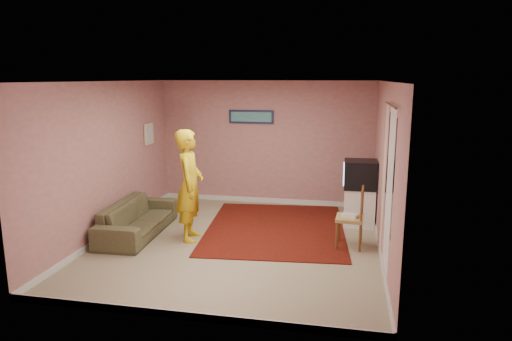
% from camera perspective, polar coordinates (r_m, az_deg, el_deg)
% --- Properties ---
extents(ground, '(5.00, 5.00, 0.00)m').
position_cam_1_polar(ground, '(7.59, -2.19, -8.96)').
color(ground, gray).
rests_on(ground, ground).
extents(wall_back, '(4.50, 0.02, 2.60)m').
position_cam_1_polar(wall_back, '(9.65, 1.19, 3.46)').
color(wall_back, '#B37576').
rests_on(wall_back, ground).
extents(wall_front, '(4.50, 0.02, 2.60)m').
position_cam_1_polar(wall_front, '(4.90, -9.09, -4.68)').
color(wall_front, '#B37576').
rests_on(wall_front, ground).
extents(wall_left, '(0.02, 5.00, 2.60)m').
position_cam_1_polar(wall_left, '(8.06, -18.03, 1.27)').
color(wall_left, '#B37576').
rests_on(wall_left, ground).
extents(wall_right, '(0.02, 5.00, 2.60)m').
position_cam_1_polar(wall_right, '(7.07, 15.77, 0.03)').
color(wall_right, '#B37576').
rests_on(wall_right, ground).
extents(ceiling, '(4.50, 5.00, 0.02)m').
position_cam_1_polar(ceiling, '(7.11, -2.35, 11.07)').
color(ceiling, white).
rests_on(ceiling, wall_back).
extents(baseboard_back, '(4.50, 0.02, 0.10)m').
position_cam_1_polar(baseboard_back, '(9.90, 1.15, -3.73)').
color(baseboard_back, silver).
rests_on(baseboard_back, ground).
extents(baseboard_front, '(4.50, 0.02, 0.10)m').
position_cam_1_polar(baseboard_front, '(5.40, -8.61, -17.51)').
color(baseboard_front, silver).
rests_on(baseboard_front, ground).
extents(baseboard_left, '(0.02, 5.00, 0.10)m').
position_cam_1_polar(baseboard_left, '(8.35, -17.43, -7.19)').
color(baseboard_left, silver).
rests_on(baseboard_left, ground).
extents(baseboard_right, '(0.02, 5.00, 0.10)m').
position_cam_1_polar(baseboard_right, '(7.41, 15.16, -9.49)').
color(baseboard_right, silver).
rests_on(baseboard_right, ground).
extents(window, '(0.01, 1.10, 1.50)m').
position_cam_1_polar(window, '(6.16, 16.41, -0.25)').
color(window, black).
rests_on(window, wall_right).
extents(curtain_sheer, '(0.01, 0.75, 2.10)m').
position_cam_1_polar(curtain_sheer, '(6.05, 16.29, -2.38)').
color(curtain_sheer, silver).
rests_on(curtain_sheer, wall_right).
extents(curtain_floral, '(0.01, 0.35, 2.10)m').
position_cam_1_polar(curtain_floral, '(6.73, 15.67, -0.96)').
color(curtain_floral, beige).
rests_on(curtain_floral, wall_right).
extents(curtain_rod, '(0.02, 1.40, 0.02)m').
position_cam_1_polar(curtain_rod, '(6.04, 16.47, 7.87)').
color(curtain_rod, brown).
rests_on(curtain_rod, wall_right).
extents(picture_back, '(0.95, 0.04, 0.28)m').
position_cam_1_polar(picture_back, '(9.61, -0.60, 6.73)').
color(picture_back, '#141D38').
rests_on(picture_back, wall_back).
extents(picture_left, '(0.04, 0.38, 0.42)m').
position_cam_1_polar(picture_left, '(9.42, -13.23, 4.49)').
color(picture_left, beige).
rests_on(picture_left, wall_left).
extents(area_rug, '(2.66, 3.21, 0.02)m').
position_cam_1_polar(area_rug, '(8.24, 2.45, -7.21)').
color(area_rug, black).
rests_on(area_rug, ground).
extents(tv_cabinet, '(0.55, 0.50, 0.70)m').
position_cam_1_polar(tv_cabinet, '(8.54, 12.76, -4.43)').
color(tv_cabinet, white).
rests_on(tv_cabinet, ground).
extents(crt_tv, '(0.60, 0.53, 0.51)m').
position_cam_1_polar(crt_tv, '(8.40, 12.91, -0.48)').
color(crt_tv, black).
rests_on(crt_tv, tv_cabinet).
extents(chair_a, '(0.39, 0.37, 0.46)m').
position_cam_1_polar(chair_a, '(9.36, 12.90, -1.98)').
color(chair_a, tan).
rests_on(chair_a, ground).
extents(dvd_player, '(0.39, 0.31, 0.06)m').
position_cam_1_polar(dvd_player, '(9.38, 12.88, -2.30)').
color(dvd_player, silver).
rests_on(dvd_player, chair_a).
extents(blue_throw, '(0.37, 0.05, 0.39)m').
position_cam_1_polar(blue_throw, '(9.33, 12.94, -0.99)').
color(blue_throw, '#7D99CD').
rests_on(blue_throw, chair_a).
extents(chair_b, '(0.45, 0.47, 0.53)m').
position_cam_1_polar(chair_b, '(7.36, 11.67, -4.95)').
color(chair_b, tan).
rests_on(chair_b, ground).
extents(game_console, '(0.28, 0.24, 0.05)m').
position_cam_1_polar(game_console, '(7.38, 11.65, -5.50)').
color(game_console, silver).
rests_on(game_console, chair_b).
extents(sofa, '(0.84, 1.98, 0.57)m').
position_cam_1_polar(sofa, '(8.14, -14.58, -5.78)').
color(sofa, brown).
rests_on(sofa, ground).
extents(person, '(0.55, 0.74, 1.84)m').
position_cam_1_polar(person, '(7.56, -8.28, -1.84)').
color(person, gold).
rests_on(person, ground).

